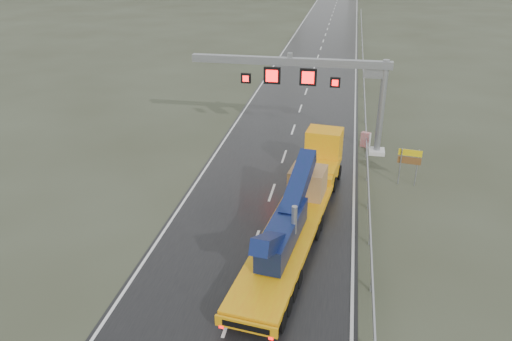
% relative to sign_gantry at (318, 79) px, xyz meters
% --- Properties ---
extents(ground, '(400.00, 400.00, 0.00)m').
position_rel_sign_gantry_xyz_m(ground, '(-2.10, -17.99, -5.61)').
color(ground, '#323525').
rests_on(ground, ground).
extents(road, '(11.00, 200.00, 0.02)m').
position_rel_sign_gantry_xyz_m(road, '(-2.10, 22.01, -5.60)').
color(road, black).
rests_on(road, ground).
extents(guardrail, '(0.20, 140.00, 1.40)m').
position_rel_sign_gantry_xyz_m(guardrail, '(4.00, 12.01, -4.91)').
color(guardrail, gray).
rests_on(guardrail, ground).
extents(sign_gantry, '(14.90, 1.20, 7.42)m').
position_rel_sign_gantry_xyz_m(sign_gantry, '(0.00, 0.00, 0.00)').
color(sign_gantry, beige).
rests_on(sign_gantry, ground).
extents(heavy_haul_truck, '(4.66, 17.73, 4.13)m').
position_rel_sign_gantry_xyz_m(heavy_haul_truck, '(0.17, -11.04, -4.01)').
color(heavy_haul_truck, orange).
rests_on(heavy_haul_truck, ground).
extents(exit_sign_pair, '(1.50, 0.27, 2.58)m').
position_rel_sign_gantry_xyz_m(exit_sign_pair, '(6.57, -5.17, -3.81)').
color(exit_sign_pair, gray).
rests_on(exit_sign_pair, ground).
extents(striped_barrier, '(0.80, 0.64, 1.20)m').
position_rel_sign_gantry_xyz_m(striped_barrier, '(3.94, 1.19, -5.01)').
color(striped_barrier, red).
rests_on(striped_barrier, ground).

